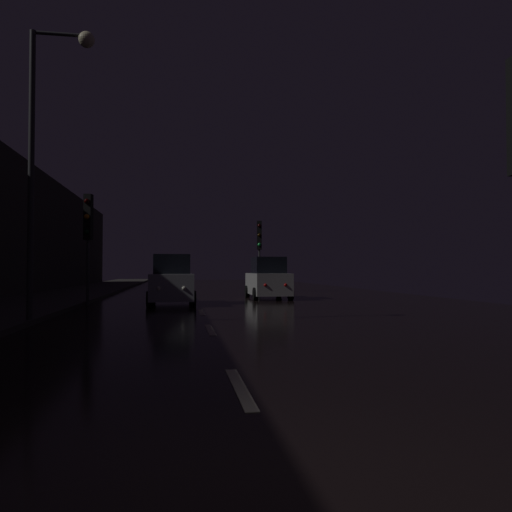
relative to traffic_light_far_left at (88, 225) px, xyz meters
name	(u,v)px	position (x,y,z in m)	size (l,w,h in m)	color
ground	(193,296)	(4.50, 6.42, -3.34)	(26.00, 84.00, 0.02)	black
sidewalk_left	(65,296)	(-2.30, 6.42, -3.25)	(4.40, 84.00, 0.15)	#33302D
lane_centerline	(204,317)	(4.50, -5.76, -3.32)	(0.16, 22.45, 0.01)	beige
traffic_light_far_left	(88,225)	(0.00, 0.00, 0.00)	(0.36, 0.48, 4.62)	#38383A
traffic_light_far_right	(259,241)	(9.00, 11.02, 0.07)	(0.37, 0.48, 4.70)	#38383A
streetlamp_overhead	(48,131)	(0.23, -7.33, 1.91)	(1.70, 0.44, 8.03)	#2D2D30
car_approaching_headlights	(172,282)	(3.45, 0.13, -2.36)	(1.94, 4.21, 2.12)	#A5A8AD
car_parked_right_far	(268,280)	(8.21, 3.41, -2.37)	(1.93, 4.18, 2.10)	silver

